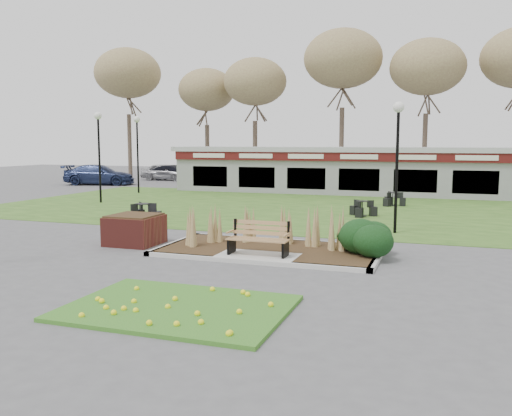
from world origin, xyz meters
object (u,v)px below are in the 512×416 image
(lamp_post_mid_left, at_px, (99,137))
(bistro_set_c, at_px, (393,201))
(brick_planter, at_px, (135,229))
(bistro_set_b, at_px, (362,211))
(food_pavilion, at_px, (363,170))
(car_silver, at_px, (165,172))
(car_blue, at_px, (99,175))
(car_black, at_px, (174,173))
(park_bench, at_px, (259,238))
(bistro_set_a, at_px, (143,216))
(lamp_post_far_left, at_px, (137,137))
(lamp_post_mid_right, at_px, (398,138))

(lamp_post_mid_left, xyz_separation_m, bistro_set_c, (14.79, 3.60, -3.24))
(brick_planter, height_order, bistro_set_b, brick_planter)
(food_pavilion, distance_m, lamp_post_mid_left, 15.67)
(car_silver, distance_m, car_blue, 6.43)
(lamp_post_mid_left, xyz_separation_m, car_black, (-4.21, 16.35, -2.84))
(bistro_set_b, height_order, car_blue, car_blue)
(park_bench, height_order, food_pavilion, food_pavilion)
(brick_planter, distance_m, bistro_set_a, 4.53)
(car_black, bearing_deg, brick_planter, -155.37)
(park_bench, xyz_separation_m, bistro_set_c, (2.35, 14.00, -0.35))
(food_pavilion, distance_m, bistro_set_a, 16.37)
(brick_planter, relative_size, car_black, 0.38)
(lamp_post_far_left, distance_m, bistro_set_a, 13.52)
(park_bench, xyz_separation_m, food_pavilion, (0.00, 19.71, 0.89))
(park_bench, xyz_separation_m, bistro_set_b, (1.46, 9.57, -0.35))
(lamp_post_mid_right, bearing_deg, car_blue, 146.56)
(bistro_set_b, bearing_deg, lamp_post_mid_left, 176.56)
(lamp_post_mid_right, bearing_deg, lamp_post_mid_left, 162.80)
(bistro_set_b, bearing_deg, car_silver, 137.81)
(bistro_set_a, bearing_deg, brick_planter, -62.09)
(bistro_set_c, bearing_deg, food_pavilion, 112.34)
(bistro_set_c, height_order, car_blue, car_blue)
(lamp_post_far_left, bearing_deg, lamp_post_mid_right, -31.80)
(brick_planter, relative_size, food_pavilion, 0.06)
(park_bench, bearing_deg, bistro_set_c, 80.47)
(car_silver, bearing_deg, bistro_set_b, -132.67)
(lamp_post_mid_left, relative_size, car_silver, 1.15)
(lamp_post_mid_left, xyz_separation_m, lamp_post_mid_right, (15.61, -4.83, -0.13))
(food_pavilion, relative_size, lamp_post_mid_left, 5.15)
(food_pavilion, height_order, bistro_set_c, food_pavilion)
(bistro_set_a, height_order, car_black, car_black)
(lamp_post_mid_left, bearing_deg, brick_planter, -50.20)
(park_bench, bearing_deg, brick_planter, 170.31)
(park_bench, xyz_separation_m, car_blue, (-19.82, 20.75, 0.17))
(lamp_post_far_left, xyz_separation_m, car_silver, (-4.02, 10.86, -2.80))
(bistro_set_a, xyz_separation_m, car_black, (-10.13, 22.00, 0.37))
(brick_planter, relative_size, car_blue, 0.29)
(lamp_post_mid_right, height_order, bistro_set_b, lamp_post_mid_right)
(brick_planter, bearing_deg, food_pavilion, 76.94)
(food_pavilion, xyz_separation_m, car_silver, (-17.50, 7.04, -0.77))
(lamp_post_far_left, bearing_deg, brick_planter, -59.05)
(park_bench, height_order, car_silver, car_silver)
(brick_planter, distance_m, lamp_post_far_left, 17.91)
(brick_planter, relative_size, bistro_set_c, 1.19)
(brick_planter, height_order, car_silver, car_silver)
(lamp_post_mid_left, relative_size, car_blue, 0.91)
(park_bench, height_order, bistro_set_a, park_bench)
(lamp_post_mid_left, xyz_separation_m, lamp_post_far_left, (-1.04, 5.49, 0.03))
(lamp_post_mid_right, xyz_separation_m, car_black, (-19.82, 21.19, -2.71))
(lamp_post_mid_right, height_order, car_silver, lamp_post_mid_right)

